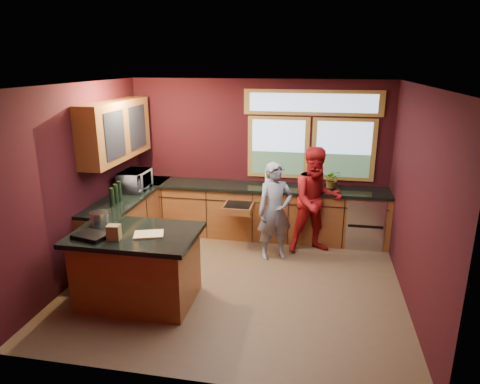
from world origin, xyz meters
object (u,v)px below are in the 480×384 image
(cutting_board, at_px, (149,234))
(person_grey, at_px, (275,211))
(stock_pot, at_px, (99,219))
(island, at_px, (138,266))
(person_red, at_px, (316,201))

(cutting_board, bearing_deg, person_grey, 50.04)
(person_grey, height_order, stock_pot, person_grey)
(island, distance_m, person_grey, 2.25)
(person_grey, relative_size, stock_pot, 6.39)
(person_grey, distance_m, person_red, 0.72)
(person_red, xyz_separation_m, stock_pot, (-2.73, -1.80, 0.17))
(island, xyz_separation_m, person_red, (2.18, 1.95, 0.38))
(person_red, relative_size, cutting_board, 4.92)
(person_grey, distance_m, stock_pot, 2.58)
(person_red, height_order, stock_pot, person_red)
(person_red, bearing_deg, person_grey, -170.13)
(island, xyz_separation_m, person_grey, (1.57, 1.59, 0.29))
(island, distance_m, cutting_board, 0.52)
(cutting_board, xyz_separation_m, stock_pot, (-0.75, 0.20, 0.08))
(person_red, bearing_deg, island, -159.06)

